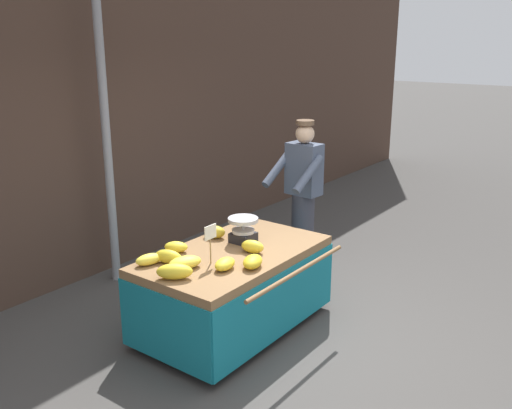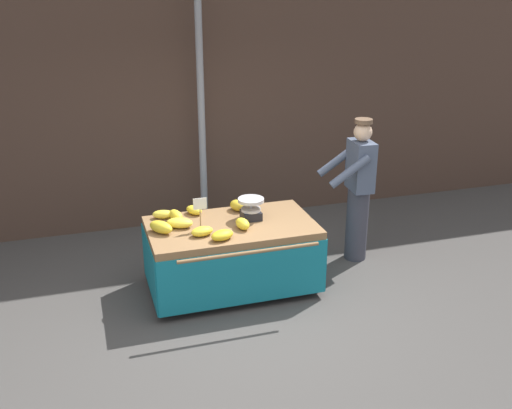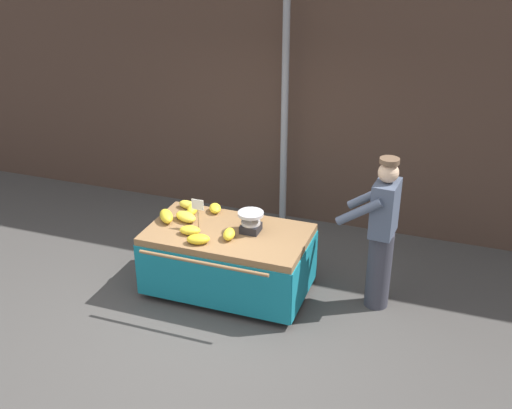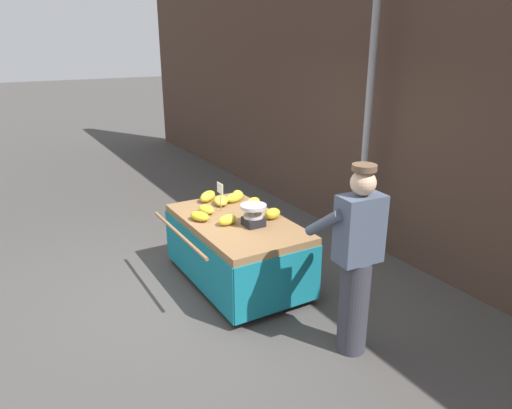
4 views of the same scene
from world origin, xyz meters
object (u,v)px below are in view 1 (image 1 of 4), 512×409
at_px(banana_cart, 234,273).
at_px(weighing_scale, 243,230).
at_px(price_sign, 210,236).
at_px(banana_bunch_3, 149,259).
at_px(banana_bunch_8, 169,257).
at_px(banana_bunch_6, 176,247).
at_px(banana_bunch_0, 225,264).
at_px(banana_bunch_4, 253,262).
at_px(vendor_person, 303,195).
at_px(banana_bunch_7, 253,246).
at_px(street_pole, 106,131).
at_px(banana_bunch_2, 215,232).
at_px(banana_bunch_5, 175,271).
at_px(banana_bunch_1, 185,262).

distance_m(banana_cart, weighing_scale, 0.41).
height_order(banana_cart, price_sign, price_sign).
relative_size(banana_bunch_3, banana_bunch_8, 0.96).
bearing_deg(banana_cart, banana_bunch_6, 128.57).
bearing_deg(banana_bunch_6, banana_bunch_8, -149.36).
distance_m(price_sign, banana_bunch_0, 0.26).
height_order(banana_bunch_4, vendor_person, vendor_person).
height_order(price_sign, vendor_person, vendor_person).
bearing_deg(banana_bunch_6, banana_bunch_7, -54.11).
relative_size(street_pole, banana_bunch_7, 15.57).
xyz_separation_m(banana_bunch_2, banana_bunch_3, (-0.82, 0.01, -0.01)).
height_order(banana_bunch_0, banana_bunch_3, banana_bunch_0).
height_order(banana_bunch_2, banana_bunch_7, banana_bunch_2).
height_order(banana_bunch_3, banana_bunch_6, banana_bunch_6).
relative_size(price_sign, vendor_person, 0.20).
bearing_deg(banana_bunch_0, banana_bunch_7, 6.11).
height_order(street_pole, weighing_scale, street_pole).
distance_m(banana_bunch_0, banana_bunch_2, 0.77).
height_order(banana_bunch_3, vendor_person, vendor_person).
bearing_deg(banana_bunch_2, banana_bunch_6, 176.22).
distance_m(banana_bunch_4, banana_bunch_5, 0.65).
xyz_separation_m(banana_bunch_7, banana_bunch_8, (-0.62, 0.41, 0.00)).
distance_m(street_pole, weighing_scale, 1.85).
height_order(banana_bunch_1, banana_bunch_3, banana_bunch_1).
distance_m(weighing_scale, banana_bunch_1, 0.78).
height_order(street_pole, price_sign, street_pole).
distance_m(weighing_scale, banana_bunch_7, 0.29).
bearing_deg(banana_bunch_6, banana_bunch_2, -3.78).
bearing_deg(banana_bunch_7, banana_bunch_8, 146.27).
relative_size(banana_bunch_3, vendor_person, 0.14).
bearing_deg(banana_bunch_5, banana_bunch_0, -26.91).
bearing_deg(banana_bunch_2, banana_cart, -114.73).
relative_size(banana_bunch_6, vendor_person, 0.12).
xyz_separation_m(banana_bunch_2, banana_bunch_7, (-0.09, -0.51, -0.00)).
bearing_deg(banana_bunch_6, banana_bunch_1, -124.66).
bearing_deg(banana_bunch_4, banana_bunch_6, 99.71).
bearing_deg(banana_cart, banana_bunch_7, -62.13).
xyz_separation_m(street_pole, banana_cart, (-0.09, -1.75, -1.10)).
height_order(banana_bunch_2, banana_bunch_3, banana_bunch_2).
distance_m(price_sign, banana_bunch_7, 0.47).
bearing_deg(banana_bunch_8, street_pole, 67.09).
xyz_separation_m(weighing_scale, banana_bunch_3, (-0.90, 0.30, -0.07)).
height_order(weighing_scale, banana_bunch_8, weighing_scale).
height_order(weighing_scale, banana_bunch_6, weighing_scale).
distance_m(street_pole, banana_bunch_7, 2.07).
bearing_deg(banana_cart, banana_bunch_3, 150.29).
relative_size(banana_cart, banana_bunch_2, 8.67).
xyz_separation_m(banana_cart, banana_bunch_4, (-0.19, -0.35, 0.26)).
bearing_deg(banana_bunch_0, price_sign, 82.46).
bearing_deg(banana_bunch_1, price_sign, -27.47).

